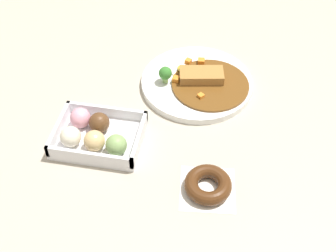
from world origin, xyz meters
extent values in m
plane|color=#B2A893|center=(0.00, 0.00, 0.00)|extent=(1.60, 1.60, 0.00)
cylinder|color=white|center=(0.01, 0.13, 0.01)|extent=(0.29, 0.29, 0.02)
cylinder|color=brown|center=(0.05, 0.12, 0.02)|extent=(0.20, 0.20, 0.01)
cube|color=#A87538|center=(0.02, 0.13, 0.04)|extent=(0.12, 0.07, 0.02)
cylinder|color=white|center=(-0.03, 0.16, 0.02)|extent=(0.06, 0.06, 0.00)
ellipsoid|color=yellow|center=(-0.03, 0.16, 0.03)|extent=(0.03, 0.03, 0.01)
cylinder|color=#8CB766|center=(-0.07, 0.11, 0.03)|extent=(0.01, 0.01, 0.02)
sphere|color=#387A2D|center=(-0.07, 0.11, 0.05)|extent=(0.03, 0.03, 0.03)
cube|color=orange|center=(0.01, 0.20, 0.03)|extent=(0.02, 0.02, 0.02)
cube|color=orange|center=(-0.04, 0.12, 0.03)|extent=(0.02, 0.02, 0.02)
cube|color=orange|center=(0.03, 0.07, 0.02)|extent=(0.02, 0.02, 0.01)
cube|color=orange|center=(-0.02, 0.20, 0.03)|extent=(0.02, 0.02, 0.02)
cube|color=white|center=(-0.19, -0.10, 0.01)|extent=(0.20, 0.15, 0.01)
cube|color=white|center=(-0.28, -0.10, 0.03)|extent=(0.01, 0.15, 0.03)
cube|color=white|center=(-0.09, -0.10, 0.03)|extent=(0.01, 0.15, 0.03)
cube|color=white|center=(-0.19, -0.17, 0.03)|extent=(0.20, 0.01, 0.03)
cube|color=white|center=(-0.19, -0.03, 0.03)|extent=(0.20, 0.01, 0.03)
sphere|color=#EFE5C6|center=(-0.24, -0.13, 0.04)|extent=(0.05, 0.05, 0.05)
sphere|color=#DBB77A|center=(-0.18, -0.13, 0.04)|extent=(0.05, 0.05, 0.05)
sphere|color=#84A860|center=(-0.13, -0.13, 0.04)|extent=(0.05, 0.05, 0.05)
sphere|color=pink|center=(-0.24, -0.07, 0.04)|extent=(0.05, 0.05, 0.05)
sphere|color=brown|center=(-0.19, -0.08, 0.04)|extent=(0.05, 0.05, 0.05)
cube|color=white|center=(0.08, -0.19, 0.00)|extent=(0.13, 0.13, 0.00)
torus|color=#4C2B14|center=(0.08, -0.19, 0.02)|extent=(0.10, 0.10, 0.03)
camera|label=1|loc=(0.09, -0.72, 0.76)|focal=46.01mm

